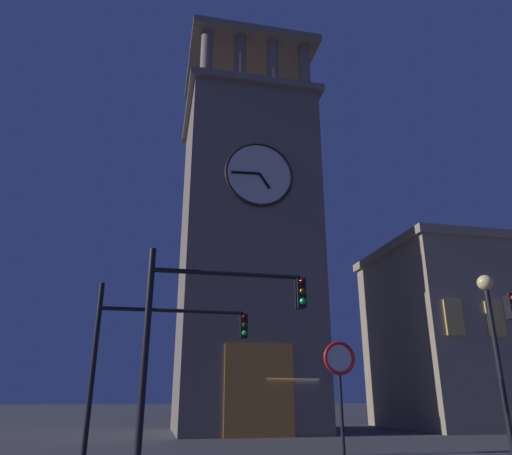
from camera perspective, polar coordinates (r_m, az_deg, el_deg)
name	(u,v)px	position (r m, az deg, el deg)	size (l,w,h in m)	color
ground_plane	(287,435)	(24.09, 3.80, -23.66)	(200.00, 200.00, 0.00)	#424247
clocktower	(246,246)	(27.30, -1.23, -2.26)	(7.72, 7.76, 25.66)	#75665B
traffic_signal_mid	(205,321)	(11.54, -6.10, -11.09)	(3.91, 0.41, 5.11)	black
traffic_signal_far	(152,342)	(15.11, -12.33, -13.30)	(4.64, 0.41, 5.00)	black
street_lamp	(493,328)	(14.86, 26.54, -10.74)	(0.44, 0.44, 4.98)	black
no_horn_sign	(340,369)	(11.76, 10.03, -16.39)	(0.78, 0.14, 2.95)	black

